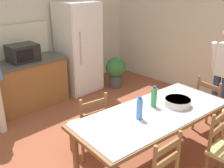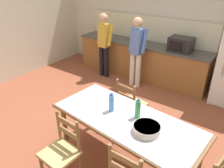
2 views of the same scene
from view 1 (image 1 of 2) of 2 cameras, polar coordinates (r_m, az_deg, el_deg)
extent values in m
cube|color=beige|center=(5.42, 22.99, 11.73)|extent=(0.12, 5.20, 2.90)
cube|color=white|center=(5.52, -7.35, 7.79)|extent=(0.76, 0.68, 1.84)
cube|color=white|center=(5.25, -4.99, 7.16)|extent=(0.73, 0.02, 1.77)
cylinder|color=#A5AAB2|center=(5.07, -6.86, 7.64)|extent=(0.02, 0.02, 0.65)
cube|color=black|center=(4.89, -18.83, 6.44)|extent=(0.50, 0.38, 0.30)
cube|color=black|center=(4.70, -18.30, 5.91)|extent=(0.30, 0.01, 0.19)
cylinder|color=brown|center=(3.86, 21.71, -8.94)|extent=(0.07, 0.07, 0.73)
cylinder|color=brown|center=(3.11, -7.86, -15.54)|extent=(0.07, 0.07, 0.73)
cylinder|color=brown|center=(4.16, 13.97, -5.66)|extent=(0.07, 0.07, 0.73)
cube|color=brown|center=(3.17, 9.15, -6.46)|extent=(2.08, 1.04, 0.04)
cube|color=#B7B2CC|center=(3.16, 9.18, -6.07)|extent=(2.00, 1.00, 0.01)
cylinder|color=#4C8ED6|center=(2.94, 6.00, -5.42)|extent=(0.07, 0.07, 0.24)
cylinder|color=#2D51B2|center=(2.88, 6.10, -3.03)|extent=(0.04, 0.04, 0.03)
cylinder|color=green|center=(3.24, 9.12, -2.92)|extent=(0.07, 0.07, 0.24)
cylinder|color=#2D51B2|center=(3.18, 9.26, -0.71)|extent=(0.04, 0.04, 0.03)
cylinder|color=beige|center=(3.35, 14.12, -3.86)|extent=(0.32, 0.32, 0.09)
cylinder|color=beige|center=(3.34, 14.17, -3.31)|extent=(0.31, 0.31, 0.02)
cylinder|color=olive|center=(4.62, 20.08, -5.77)|extent=(0.04, 0.04, 0.41)
cylinder|color=olive|center=(4.20, 21.23, -8.86)|extent=(0.04, 0.04, 0.41)
cylinder|color=olive|center=(4.37, 17.41, -7.04)|extent=(0.04, 0.04, 0.41)
cube|color=tan|center=(4.31, 21.02, -4.61)|extent=(0.47, 0.48, 0.04)
cylinder|color=olive|center=(3.99, 22.15, -2.95)|extent=(0.04, 0.04, 0.46)
cylinder|color=olive|center=(4.17, 18.13, -1.30)|extent=(0.04, 0.04, 0.46)
cube|color=olive|center=(4.03, 20.33, -0.43)|extent=(0.09, 0.36, 0.07)
cube|color=olive|center=(4.09, 20.05, -2.40)|extent=(0.09, 0.36, 0.07)
cylinder|color=olive|center=(3.63, 22.35, -14.14)|extent=(0.04, 0.04, 0.41)
cylinder|color=olive|center=(3.10, 20.78, -10.04)|extent=(0.04, 0.04, 0.46)
cube|color=olive|center=(3.18, 22.53, -6.74)|extent=(0.36, 0.03, 0.07)
cube|color=olive|center=(3.25, 22.14, -9.10)|extent=(0.36, 0.03, 0.07)
cylinder|color=olive|center=(2.48, 9.19, -17.51)|extent=(0.04, 0.04, 0.46)
cylinder|color=olive|center=(2.72, 14.24, -14.01)|extent=(0.04, 0.04, 0.46)
cube|color=olive|center=(2.52, 12.08, -13.36)|extent=(0.36, 0.04, 0.07)
cube|color=olive|center=(2.61, 11.81, -16.10)|extent=(0.36, 0.04, 0.07)
cylinder|color=olive|center=(3.89, -4.17, -9.81)|extent=(0.04, 0.04, 0.41)
cylinder|color=olive|center=(3.75, -8.96, -11.39)|extent=(0.04, 0.04, 0.41)
cylinder|color=olive|center=(3.65, -1.31, -12.11)|extent=(0.04, 0.04, 0.41)
cylinder|color=olive|center=(3.50, -6.34, -13.95)|extent=(0.04, 0.04, 0.41)
cube|color=tan|center=(3.57, -5.31, -8.76)|extent=(0.48, 0.46, 0.04)
cylinder|color=olive|center=(3.41, -1.38, -5.46)|extent=(0.04, 0.04, 0.46)
cylinder|color=olive|center=(3.24, -6.68, -7.12)|extent=(0.04, 0.04, 0.46)
cube|color=olive|center=(3.26, -4.02, -4.28)|extent=(0.36, 0.08, 0.07)
cube|color=olive|center=(3.33, -3.95, -6.62)|extent=(0.36, 0.08, 0.07)
cylinder|color=silver|center=(4.38, -23.27, -4.96)|extent=(0.12, 0.12, 0.80)
cylinder|color=navy|center=(4.79, 22.98, -2.86)|extent=(0.12, 0.12, 0.77)
cylinder|color=navy|center=(4.85, 21.45, -2.29)|extent=(0.12, 0.12, 0.77)
cylinder|color=white|center=(4.62, 21.41, 5.52)|extent=(0.22, 0.11, 0.52)
cylinder|color=#4C4C51|center=(5.85, 0.79, 0.65)|extent=(0.28, 0.28, 0.26)
sphere|color=#337038|center=(5.75, 0.81, 3.60)|extent=(0.44, 0.44, 0.44)
camera|label=2|loc=(3.50, 54.66, 16.89)|focal=35.00mm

